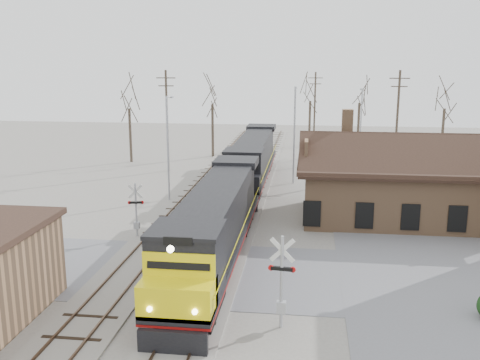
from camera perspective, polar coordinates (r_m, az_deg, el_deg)
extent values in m
plane|color=gray|center=(30.01, -3.07, -9.85)|extent=(140.00, 140.00, 0.00)
cube|color=slate|center=(30.00, -3.07, -9.82)|extent=(60.00, 9.00, 0.03)
cube|color=gray|center=(44.07, 0.42, -2.37)|extent=(3.40, 90.00, 0.12)
cube|color=#473323|center=(44.13, -0.51, -2.20)|extent=(0.08, 90.00, 0.14)
cube|color=#473323|center=(43.96, 1.35, -2.26)|extent=(0.08, 90.00, 0.14)
cube|color=gray|center=(44.81, -5.31, -2.17)|extent=(3.40, 90.00, 0.12)
cube|color=#473323|center=(44.94, -6.20, -2.00)|extent=(0.08, 90.00, 0.14)
cube|color=#473323|center=(44.63, -4.41, -2.06)|extent=(0.08, 90.00, 0.14)
cube|color=#966E4D|center=(40.97, 16.81, -1.27)|extent=(14.00, 8.00, 4.00)
cube|color=black|center=(40.54, 16.99, 1.61)|extent=(15.20, 9.20, 0.30)
cube|color=black|center=(38.14, 17.65, 2.43)|extent=(15.00, 4.71, 2.66)
cube|color=black|center=(42.61, 16.58, 3.52)|extent=(15.00, 4.71, 2.66)
cube|color=#966E4D|center=(41.13, 11.37, 5.87)|extent=(0.80, 0.80, 2.20)
cube|color=black|center=(25.37, -5.12, -12.89)|extent=(2.52, 4.04, 1.01)
cube|color=black|center=(37.44, -0.83, -4.31)|extent=(2.52, 4.04, 1.01)
cube|color=black|center=(31.03, -2.55, -6.38)|extent=(3.03, 20.19, 0.35)
cube|color=maroon|center=(31.10, -2.55, -6.77)|extent=(3.05, 20.19, 0.12)
cube|color=black|center=(31.75, -2.19, -2.98)|extent=(2.62, 14.63, 2.83)
cube|color=black|center=(23.62, -5.71, -8.63)|extent=(3.03, 2.83, 2.83)
cube|color=yellow|center=(22.42, -6.66, -12.24)|extent=(3.03, 1.82, 1.41)
cube|color=black|center=(22.24, -7.20, -16.85)|extent=(2.83, 0.25, 1.01)
cylinder|color=#FFF2CC|center=(20.69, -7.44, -7.33)|extent=(0.28, 0.10, 0.28)
cube|color=black|center=(44.67, 0.54, -1.50)|extent=(2.52, 4.04, 1.01)
cube|color=black|center=(57.42, 2.08, 1.67)|extent=(2.52, 4.04, 1.01)
cube|color=black|center=(50.85, 1.41, 1.17)|extent=(3.03, 20.19, 0.35)
cube|color=maroon|center=(50.90, 1.41, 0.93)|extent=(3.05, 20.19, 0.12)
cube|color=black|center=(51.80, 1.56, 3.14)|extent=(2.62, 14.63, 2.83)
cube|color=black|center=(43.27, 0.40, 1.25)|extent=(3.03, 2.83, 2.83)
cube|color=black|center=(41.79, 0.12, -0.36)|extent=(3.03, 1.82, 1.41)
cube|color=black|center=(41.19, -0.06, -2.73)|extent=(2.83, 0.25, 1.01)
cylinder|color=#A5A8AD|center=(23.54, 4.46, -10.84)|extent=(0.15, 0.15, 4.21)
cube|color=silver|center=(22.99, 4.53, -7.47)|extent=(1.10, 0.15, 1.10)
cube|color=silver|center=(22.99, 4.53, -7.47)|extent=(1.10, 0.15, 1.10)
cube|color=black|center=(23.30, 4.49, -9.41)|extent=(0.96, 0.25, 0.16)
cylinder|color=#B20C0C|center=(23.36, 3.33, -9.33)|extent=(0.26, 0.11, 0.25)
cylinder|color=#B20C0C|center=(23.24, 5.66, -9.50)|extent=(0.26, 0.11, 0.25)
cube|color=#A5A8AD|center=(24.02, 4.42, -13.37)|extent=(0.42, 0.32, 0.53)
cylinder|color=#A5A8AD|center=(35.74, -11.02, -3.22)|extent=(0.13, 0.13, 3.69)
cube|color=silver|center=(35.42, -11.10, -1.21)|extent=(0.95, 0.24, 0.96)
cube|color=silver|center=(35.42, -11.10, -1.21)|extent=(0.95, 0.24, 0.96)
cube|color=black|center=(35.60, -11.05, -2.37)|extent=(0.84, 0.32, 0.14)
cylinder|color=#B20C0C|center=(35.55, -10.39, -2.36)|extent=(0.23, 0.12, 0.22)
cylinder|color=#B20C0C|center=(35.65, -11.72, -2.37)|extent=(0.23, 0.12, 0.22)
cube|color=#A5A8AD|center=(36.03, -10.95, -4.77)|extent=(0.37, 0.28, 0.46)
cylinder|color=#A5A8AD|center=(44.58, -7.71, 3.30)|extent=(0.18, 0.18, 8.64)
cylinder|color=#A5A8AD|center=(44.97, -7.57, 8.80)|extent=(0.12, 1.80, 0.12)
cube|color=#A5A8AD|center=(45.74, -7.31, 8.74)|extent=(0.25, 0.50, 0.12)
cylinder|color=#A5A8AD|center=(50.56, 5.82, 4.72)|extent=(0.18, 0.18, 9.13)
cylinder|color=#A5A8AD|center=(51.04, 5.96, 9.83)|extent=(0.12, 1.80, 0.12)
cube|color=#A5A8AD|center=(51.84, 5.98, 9.76)|extent=(0.25, 0.50, 0.12)
cylinder|color=#A5A8AD|center=(64.78, 12.76, 5.84)|extent=(0.18, 0.18, 8.29)
cylinder|color=#A5A8AD|center=(65.35, 12.86, 9.45)|extent=(0.12, 1.80, 0.12)
cube|color=#A5A8AD|center=(66.15, 12.79, 9.40)|extent=(0.25, 0.50, 0.12)
cylinder|color=#382D23|center=(56.42, -7.78, 6.21)|extent=(0.24, 0.24, 10.52)
cube|color=#382D23|center=(56.10, -7.92, 10.74)|extent=(2.00, 0.10, 0.10)
cube|color=#382D23|center=(56.13, -7.89, 9.92)|extent=(1.60, 0.10, 0.10)
cylinder|color=#382D23|center=(75.20, 7.97, 7.56)|extent=(0.24, 0.24, 9.94)
cube|color=#382D23|center=(74.95, 8.06, 10.73)|extent=(2.00, 0.10, 0.10)
cube|color=#382D23|center=(74.98, 8.05, 10.12)|extent=(1.60, 0.10, 0.10)
cylinder|color=#382D23|center=(56.27, 16.39, 5.81)|extent=(0.24, 0.24, 10.55)
cube|color=#382D23|center=(55.95, 16.68, 10.35)|extent=(2.00, 0.10, 0.10)
cube|color=#382D23|center=(55.98, 16.63, 9.54)|extent=(1.60, 0.10, 0.10)
cylinder|color=#382D23|center=(62.63, -11.62, 4.68)|extent=(0.32, 0.32, 6.15)
cylinder|color=#382D23|center=(64.94, -2.93, 5.28)|extent=(0.32, 0.32, 6.34)
cylinder|color=#382D23|center=(73.48, 7.43, 5.97)|extent=(0.32, 0.32, 6.15)
cylinder|color=#382D23|center=(69.94, 12.50, 5.49)|extent=(0.32, 0.32, 6.25)
cylinder|color=#382D23|center=(66.27, 20.77, 4.52)|extent=(0.32, 0.32, 6.09)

